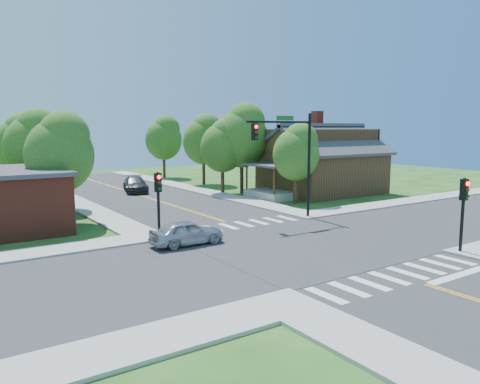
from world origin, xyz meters
TOP-DOWN VIEW (x-y plane):
  - ground at (0.00, 0.00)m, footprint 100.00×100.00m
  - road_ns at (0.00, 0.00)m, footprint 10.00×90.00m
  - road_ew at (0.00, 0.00)m, footprint 90.00×10.00m
  - intersection_patch at (0.00, 0.00)m, footprint 10.20×10.20m
  - sidewalk_ne at (15.82, 15.82)m, footprint 40.00×40.00m
  - crosswalk_north at (0.00, 6.20)m, footprint 8.85×2.00m
  - crosswalk_south at (0.00, -6.20)m, footprint 8.85×2.00m
  - centerline at (0.00, 0.00)m, footprint 0.30×90.00m
  - stop_bar at (2.50, -7.60)m, footprint 4.60×0.45m
  - signal_mast_ne at (3.91, 5.59)m, footprint 5.30×0.42m
  - signal_pole_se at (5.60, -5.62)m, footprint 0.34×0.42m
  - signal_pole_nw at (-5.60, 5.58)m, footprint 0.34×0.42m
  - house_ne at (15.11, 14.23)m, footprint 13.05×8.80m
  - tree_e_a at (9.14, 10.91)m, footprint 3.90×3.70m
  - tree_e_b at (8.87, 18.40)m, footprint 5.05×4.79m
  - tree_e_c at (9.27, 26.43)m, footprint 4.57×4.34m
  - tree_e_d at (8.68, 35.38)m, footprint 4.56×4.33m
  - tree_w_a at (-8.94, 13.01)m, footprint 4.32×4.10m
  - tree_w_b at (-9.12, 20.04)m, footprint 4.55×4.32m
  - tree_w_c at (-8.86, 28.29)m, footprint 4.45×4.23m
  - tree_w_d at (-8.95, 37.22)m, footprint 3.74×3.55m
  - tree_house at (7.13, 19.07)m, footprint 4.19×3.98m
  - tree_bldg at (-7.87, 18.12)m, footprint 3.67×3.48m
  - car_silver at (-4.96, 3.50)m, footprint 1.77×4.03m
  - car_dgrey at (0.51, 24.60)m, footprint 4.73×6.18m

SIDE VIEW (x-z plane):
  - ground at x=0.00m, z-range 0.00..0.00m
  - intersection_patch at x=0.00m, z-range -0.03..0.03m
  - stop_bar at x=2.50m, z-range -0.05..0.05m
  - road_ns at x=0.00m, z-range 0.00..0.04m
  - road_ew at x=0.00m, z-range 0.01..0.04m
  - crosswalk_north at x=0.00m, z-range 0.04..0.05m
  - crosswalk_south at x=0.00m, z-range 0.04..0.05m
  - centerline at x=0.00m, z-range 0.04..0.05m
  - sidewalk_ne at x=15.82m, z-range 0.00..0.14m
  - car_silver at x=-4.96m, z-range 0.00..1.35m
  - car_dgrey at x=0.51m, z-range 0.00..1.48m
  - signal_pole_se at x=5.60m, z-range 0.76..4.56m
  - signal_pole_nw at x=-5.60m, z-range 0.76..4.56m
  - house_ne at x=15.11m, z-range -0.23..6.88m
  - tree_bldg at x=-7.87m, z-range 0.96..7.20m
  - tree_w_d at x=-8.95m, z-range 0.98..7.34m
  - tree_e_a at x=9.14m, z-range 1.02..7.65m
  - tree_house at x=7.13m, z-range 1.10..8.23m
  - tree_w_a at x=-8.94m, z-range 1.14..8.47m
  - signal_mast_ne at x=3.91m, z-range 1.25..8.45m
  - tree_w_c at x=-8.86m, z-range 1.17..8.74m
  - tree_w_b at x=-9.12m, z-range 1.20..8.92m
  - tree_e_d at x=8.68m, z-range 1.20..8.95m
  - tree_e_c at x=9.27m, z-range 1.21..8.98m
  - tree_e_b at x=8.87m, z-range 1.33..9.91m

